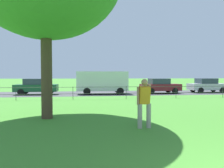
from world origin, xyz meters
TOP-DOWN VIEW (x-y plane):
  - street_strip at (0.00, 20.09)m, footprint 80.00×6.47m
  - park_fence at (-0.00, 14.39)m, footprint 33.17×0.04m
  - person_thrower at (-1.29, 4.98)m, footprint 0.51×0.80m
  - car_dark_green_far_right at (-7.90, 19.49)m, footprint 4.02×1.86m
  - panel_van_center at (-1.45, 19.20)m, footprint 5.07×2.25m
  - car_maroon_left at (4.52, 19.10)m, footprint 4.05×1.91m
  - car_silver_far_left at (10.05, 19.59)m, footprint 4.01×1.84m

SIDE VIEW (x-z plane):
  - street_strip at x=0.00m, z-range 0.00..0.01m
  - park_fence at x=0.00m, z-range 0.17..1.17m
  - car_dark_green_far_right at x=-7.90m, z-range 0.01..1.55m
  - car_maroon_left at x=4.52m, z-range 0.01..1.55m
  - car_silver_far_left at x=10.05m, z-range 0.01..1.55m
  - person_thrower at x=-1.29m, z-range 0.07..1.77m
  - panel_van_center at x=-1.45m, z-range 0.15..2.39m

